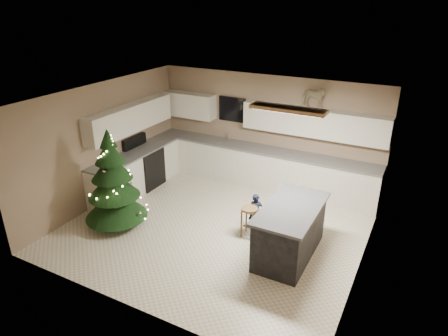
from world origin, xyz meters
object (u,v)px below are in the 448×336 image
at_px(bar_stool, 249,215).
at_px(rocking_horse, 313,97).
at_px(toddler, 256,213).
at_px(island, 290,231).
at_px(christmas_tree, 113,187).

xyz_separation_m(bar_stool, rocking_horse, (0.40, 2.28, 1.81)).
bearing_deg(toddler, island, -52.67).
relative_size(island, toddler, 2.22).
bearing_deg(toddler, christmas_tree, 178.92).
relative_size(island, bar_stool, 2.86).
bearing_deg(bar_stool, christmas_tree, -161.33).
height_order(christmas_tree, rocking_horse, rocking_horse).
distance_m(island, christmas_tree, 3.46).
bearing_deg(island, christmas_tree, -169.44).
xyz_separation_m(island, christmas_tree, (-3.38, -0.63, 0.34)).
height_order(island, bar_stool, island).
bearing_deg(rocking_horse, island, -161.80).
relative_size(christmas_tree, toddler, 2.62).
bearing_deg(rocking_horse, toddler, 177.24).
bearing_deg(christmas_tree, island, 10.56).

